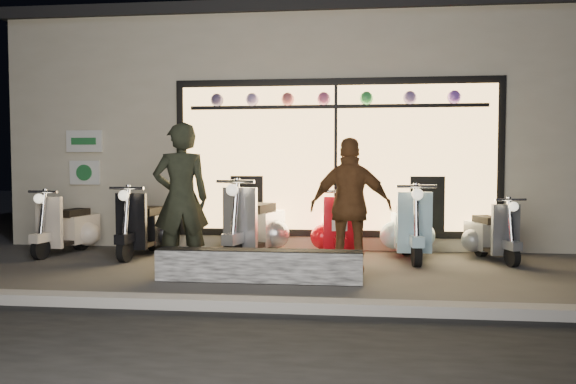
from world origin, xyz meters
name	(u,v)px	position (x,y,z in m)	size (l,w,h in m)	color
ground	(272,272)	(0.00, 0.00, 0.00)	(40.00, 40.00, 0.00)	#383533
kerb	(245,304)	(0.00, -2.00, 0.06)	(40.00, 0.25, 0.12)	slate
shop_building	(303,134)	(0.00, 4.98, 2.10)	(10.20, 6.23, 4.20)	beige
graffiti_barrier	(259,266)	(-0.08, -0.65, 0.20)	(2.55, 0.28, 0.40)	black
scooter_silver	(257,227)	(-0.40, 1.21, 0.47)	(0.80, 1.65, 1.17)	black
scooter_red	(337,231)	(0.84, 1.23, 0.42)	(0.54, 1.46, 1.04)	black
scooter_black	(148,227)	(-2.20, 1.24, 0.43)	(0.56, 1.50, 1.07)	black
scooter_cream	(71,228)	(-3.51, 1.26, 0.40)	(0.60, 1.42, 1.01)	black
scooter_blue	(409,229)	(1.95, 1.37, 0.45)	(0.52, 1.55, 1.11)	black
scooter_grey	(489,235)	(3.15, 1.36, 0.37)	(0.63, 1.30, 0.93)	black
man	(181,199)	(-1.19, -0.24, 1.00)	(0.73, 0.48, 2.00)	black
woman	(351,207)	(1.05, -0.14, 0.90)	(1.06, 0.44, 1.80)	brown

